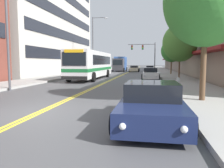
# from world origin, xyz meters

# --- Properties ---
(ground_plane) EXTENTS (240.00, 240.00, 0.00)m
(ground_plane) POSITION_xyz_m (0.00, 37.00, 0.00)
(ground_plane) COLOR #4C4C4F
(sidewalk_left) EXTENTS (3.74, 106.00, 0.17)m
(sidewalk_left) POSITION_xyz_m (-7.37, 37.00, 0.09)
(sidewalk_left) COLOR #9E9B96
(sidewalk_left) RESTS_ON ground_plane
(sidewalk_right) EXTENTS (3.74, 106.00, 0.17)m
(sidewalk_right) POSITION_xyz_m (7.37, 37.00, 0.09)
(sidewalk_right) COLOR #9E9B96
(sidewalk_right) RESTS_ON ground_plane
(centre_line) EXTENTS (0.34, 106.00, 0.01)m
(centre_line) POSITION_xyz_m (0.00, 37.00, 0.00)
(centre_line) COLOR yellow
(centre_line) RESTS_ON ground_plane
(storefront_row_right) EXTENTS (9.10, 68.00, 8.15)m
(storefront_row_right) POSITION_xyz_m (13.47, 37.00, 4.07)
(storefront_row_right) COLOR gray
(storefront_row_right) RESTS_ON ground_plane
(city_bus) EXTENTS (2.85, 12.11, 3.14)m
(city_bus) POSITION_xyz_m (-2.52, 17.13, 1.78)
(city_bus) COLOR silver
(city_bus) RESTS_ON ground_plane
(car_charcoal_parked_left_near) EXTENTS (2.07, 4.47, 1.27)m
(car_charcoal_parked_left_near) POSITION_xyz_m (-4.38, 33.13, 0.59)
(car_charcoal_parked_left_near) COLOR #232328
(car_charcoal_parked_left_near) RESTS_ON ground_plane
(car_navy_parked_right_foreground) EXTENTS (2.16, 4.44, 1.30)m
(car_navy_parked_right_foreground) POSITION_xyz_m (4.27, -0.87, 0.60)
(car_navy_parked_right_foreground) COLOR #19234C
(car_navy_parked_right_foreground) RESTS_ON ground_plane
(car_black_parked_right_mid) EXTENTS (2.00, 4.20, 1.27)m
(car_black_parked_right_mid) POSITION_xyz_m (4.27, 38.64, 0.59)
(car_black_parked_right_mid) COLOR black
(car_black_parked_right_mid) RESTS_ON ground_plane
(car_white_parked_right_far) EXTENTS (1.98, 4.40, 1.33)m
(car_white_parked_right_far) POSITION_xyz_m (4.31, 17.67, 0.62)
(car_white_parked_right_far) COLOR white
(car_white_parked_right_far) RESTS_ON ground_plane
(car_champagne_moving_lead) EXTENTS (2.06, 4.42, 1.29)m
(car_champagne_moving_lead) POSITION_xyz_m (1.03, 38.03, 0.61)
(car_champagne_moving_lead) COLOR beige
(car_champagne_moving_lead) RESTS_ON ground_plane
(box_truck) EXTENTS (2.60, 7.36, 3.17)m
(box_truck) POSITION_xyz_m (-2.29, 40.31, 1.64)
(box_truck) COLOR #38383D
(box_truck) RESTS_ON ground_plane
(traffic_signal_mast) EXTENTS (5.58, 0.38, 5.97)m
(traffic_signal_mast) POSITION_xyz_m (3.26, 37.66, 4.24)
(traffic_signal_mast) COLOR #47474C
(traffic_signal_mast) RESTS_ON ground_plane
(street_lamp_left_near) EXTENTS (2.49, 0.28, 8.64)m
(street_lamp_left_near) POSITION_xyz_m (-4.97, 5.72, 5.11)
(street_lamp_left_near) COLOR #47474C
(street_lamp_left_near) RESTS_ON ground_plane
(street_lamp_left_far) EXTENTS (2.63, 0.28, 9.47)m
(street_lamp_left_far) POSITION_xyz_m (-4.97, 28.29, 5.56)
(street_lamp_left_far) COLOR #47474C
(street_lamp_left_far) RESTS_ON ground_plane
(street_tree_right_near) EXTENTS (3.80, 3.80, 6.63)m
(street_tree_right_near) POSITION_xyz_m (6.63, 2.89, 4.70)
(street_tree_right_near) COLOR brown
(street_tree_right_near) RESTS_ON sidewalk_right
(street_tree_right_mid) EXTENTS (3.67, 3.67, 5.87)m
(street_tree_right_mid) POSITION_xyz_m (7.33, 16.62, 4.02)
(street_tree_right_mid) COLOR brown
(street_tree_right_mid) RESTS_ON sidewalk_right
(street_tree_right_far) EXTENTS (3.20, 3.20, 5.33)m
(street_tree_right_far) POSITION_xyz_m (7.48, 27.32, 3.74)
(street_tree_right_far) COLOR brown
(street_tree_right_far) RESTS_ON sidewalk_right
(fire_hydrant) EXTENTS (0.34, 0.26, 0.83)m
(fire_hydrant) POSITION_xyz_m (5.95, 6.31, 0.58)
(fire_hydrant) COLOR #B7B7BC
(fire_hydrant) RESTS_ON sidewalk_right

